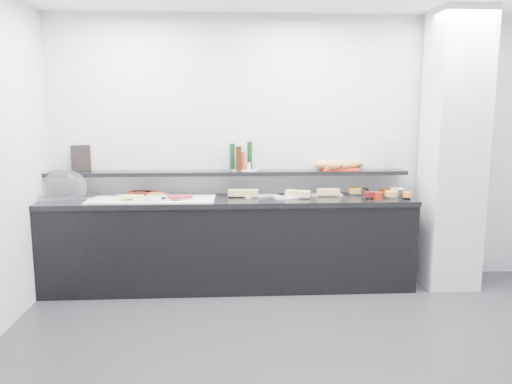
{
  "coord_description": "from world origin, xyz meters",
  "views": [
    {
      "loc": [
        -0.72,
        -3.12,
        1.73
      ],
      "look_at": [
        -0.45,
        1.45,
        1.0
      ],
      "focal_mm": 35.0,
      "sensor_mm": 36.0,
      "label": 1
    }
  ],
  "objects": [
    {
      "name": "bowl_glass_fruit",
      "position": [
        0.6,
        1.8,
        0.94
      ],
      "size": [
        0.24,
        0.24,
        0.07
      ],
      "primitive_type": "cylinder",
      "rotation": [
        0.0,
        0.0,
        0.43
      ],
      "color": "white",
      "rests_on": "counter_top"
    },
    {
      "name": "carafe",
      "position": [
        0.94,
        1.88,
        1.3
      ],
      "size": [
        0.11,
        0.11,
        0.3
      ],
      "primitive_type": "cylinder",
      "rotation": [
        0.0,
        0.0,
        0.28
      ],
      "color": "silver",
      "rests_on": "wall_shelf"
    },
    {
      "name": "food_salmon",
      "position": [
        -1.44,
        1.83,
        0.94
      ],
      "size": [
        0.22,
        0.17,
        0.02
      ],
      "primitive_type": "cube",
      "rotation": [
        0.0,
        0.0,
        -0.3
      ],
      "color": "orange",
      "rests_on": "platter_salmon"
    },
    {
      "name": "bread_roll_n",
      "position": [
        0.46,
        1.98,
        1.21
      ],
      "size": [
        0.18,
        0.15,
        0.08
      ],
      "primitive_type": "ellipsoid",
      "rotation": [
        0.0,
        0.0,
        0.36
      ],
      "color": "tan",
      "rests_on": "bread_tray"
    },
    {
      "name": "buffet_cabinet",
      "position": [
        -0.7,
        1.7,
        0.42
      ],
      "size": [
        3.6,
        0.6,
        0.85
      ],
      "primitive_type": "cube",
      "color": "black",
      "rests_on": "ground"
    },
    {
      "name": "platter_salmon",
      "position": [
        -1.49,
        1.81,
        0.92
      ],
      "size": [
        0.35,
        0.25,
        0.01
      ],
      "primitive_type": "cube",
      "rotation": [
        0.0,
        0.0,
        -0.09
      ],
      "color": "silver",
      "rests_on": "linen_runner"
    },
    {
      "name": "column",
      "position": [
        1.5,
        1.65,
        1.35
      ],
      "size": [
        0.5,
        0.5,
        2.7
      ],
      "primitive_type": "cube",
      "color": "silver",
      "rests_on": "ground"
    },
    {
      "name": "fill_glass_fruit",
      "position": [
        0.59,
        1.83,
        0.95
      ],
      "size": [
        0.18,
        0.18,
        0.05
      ],
      "primitive_type": "cylinder",
      "rotation": [
        0.0,
        0.0,
        0.29
      ],
      "color": "orange",
      "rests_on": "bowl_glass_fruit"
    },
    {
      "name": "food_meat_b",
      "position": [
        -1.16,
        1.57,
        0.94
      ],
      "size": [
        0.24,
        0.2,
        0.02
      ],
      "primitive_type": "cube",
      "rotation": [
        0.0,
        0.0,
        0.38
      ],
      "color": "maroon",
      "rests_on": "platter_meat_b"
    },
    {
      "name": "bread_roll_sw",
      "position": [
        0.37,
        1.85,
        1.21
      ],
      "size": [
        0.18,
        0.14,
        0.08
      ],
      "primitive_type": "ellipsoid",
      "rotation": [
        0.0,
        0.0,
        0.31
      ],
      "color": "tan",
      "rests_on": "bread_tray"
    },
    {
      "name": "sandwich_plate_left",
      "position": [
        -0.39,
        1.82,
        0.91
      ],
      "size": [
        0.39,
        0.27,
        0.01
      ],
      "primitive_type": "cube",
      "rotation": [
        0.0,
        0.0,
        0.36
      ],
      "color": "silver",
      "rests_on": "counter_top"
    },
    {
      "name": "tongs_right",
      "position": [
        0.12,
        1.74,
        0.92
      ],
      "size": [
        0.15,
        0.07,
        0.01
      ],
      "primitive_type": "cylinder",
      "rotation": [
        0.0,
        1.57,
        0.38
      ],
      "color": "silver",
      "rests_on": "sandwich_plate_right"
    },
    {
      "name": "bread_roll_nw",
      "position": [
        0.25,
        1.95,
        1.21
      ],
      "size": [
        0.12,
        0.08,
        0.08
      ],
      "primitive_type": "ellipsoid",
      "rotation": [
        0.0,
        0.0,
        0.0
      ],
      "color": "tan",
      "rests_on": "bread_tray"
    },
    {
      "name": "bowl_red_jam",
      "position": [
        0.73,
        1.57,
        0.94
      ],
      "size": [
        0.15,
        0.15,
        0.07
      ],
      "primitive_type": "cylinder",
      "rotation": [
        0.0,
        0.0,
        0.44
      ],
      "color": "#9C220E",
      "rests_on": "counter_top"
    },
    {
      "name": "counter_top",
      "position": [
        -0.7,
        1.7,
        0.88
      ],
      "size": [
        3.62,
        0.62,
        0.05
      ],
      "primitive_type": "cube",
      "color": "black",
      "rests_on": "buffet_cabinet"
    },
    {
      "name": "platter_meat_a",
      "position": [
        -1.66,
        1.81,
        0.92
      ],
      "size": [
        0.31,
        0.23,
        0.01
      ],
      "primitive_type": "cube",
      "rotation": [
        0.0,
        0.0,
        0.12
      ],
      "color": "silver",
      "rests_on": "linen_runner"
    },
    {
      "name": "print_art",
      "position": [
        -2.17,
        1.99,
        1.28
      ],
      "size": [
        0.18,
        0.06,
        0.22
      ],
      "primitive_type": "cube",
      "rotation": [
        -0.21,
        0.0,
        0.06
      ],
      "color": "#C89C90",
      "rests_on": "framed_print"
    },
    {
      "name": "condiment_tray",
      "position": [
        -0.53,
        1.87,
        1.16
      ],
      "size": [
        0.26,
        0.2,
        0.01
      ],
      "primitive_type": "cube",
      "rotation": [
        0.0,
        0.0,
        -0.28
      ],
      "color": "white",
      "rests_on": "wall_shelf"
    },
    {
      "name": "fill_glass_cream",
      "position": [
        1.0,
        1.8,
        0.95
      ],
      "size": [
        0.15,
        0.15,
        0.05
      ],
      "primitive_type": "cylinder",
      "rotation": [
        0.0,
        0.0,
        0.12
      ],
      "color": "white",
      "rests_on": "bowl_glass_cream"
    },
    {
      "name": "food_cheese",
      "position": [
        -1.62,
        1.59,
        0.94
      ],
      "size": [
        0.21,
        0.15,
        0.02
      ],
      "primitive_type": "cube",
      "rotation": [
        0.0,
        0.0,
        0.08
      ],
      "color": "#FAEF61",
      "rests_on": "platter_cheese"
    },
    {
      "name": "bottle_brown",
      "position": [
        -0.6,
        1.82,
        1.28
      ],
      "size": [
        0.07,
        0.07,
        0.24
      ],
      "primitive_type": "cylinder",
      "rotation": [
        0.0,
        0.0,
        0.19
      ],
      "color": "#321A09",
      "rests_on": "condiment_tray"
    },
    {
      "name": "tongs_mid",
      "position": [
        -0.05,
        1.6,
        0.92
      ],
      "size": [
        0.15,
        0.07,
        0.01
      ],
      "primitive_type": "cylinder",
      "rotation": [
        0.0,
        1.57,
        0.38
      ],
      "color": "#B2B3B9",
      "rests_on": "sandwich_plate_mid"
    },
    {
      "name": "bowl_black_fruit",
      "position": [
        1.02,
        1.6,
        0.94
      ],
      "size": [
        0.14,
        0.14,
        0.07
      ],
      "primitive_type": "cylinder",
      "rotation": [
        0.0,
        0.0,
        0.16
      ],
      "color": "black",
      "rests_on": "counter_top"
    },
    {
      "name": "sandwich_plate_right",
      "position": [
        0.29,
        1.81,
        0.91
      ],
      "size": [
        0.31,
        0.15,
        0.01
      ],
      "primitive_type": "cube",
      "rotation": [
        0.0,
        0.0,
        -0.05
      ],
      "color": "white",
      "rests_on": "counter_top"
    },
    {
      "name": "cloche_dome",
      "position": [
        -2.27,
        1.7,
        1.03
      ],
      "size": [
        0.44,
        0.32,
        0.34
      ],
      "primitive_type": "ellipsoid",
      "rotation": [
        0.0,
        0.0,
        0.11
      ],
      "color": "white",
      "rests_on": "cloche_base"
    },
    {
      "name": "bread_roll_s",
      "position": [
        0.35,
        1.77,
        1.21
      ],
      "size": [
        0.15,
        0.1,
        0.08
      ],
      "primitive_type": "ellipsoid",
      "rotation": [
        0.0,
        0.0,
        0.13
      ],
      "color": "#BD8448",
      "rests_on": "bread_tray"
    },
    {
      "name": "sandwich_food_right",
      "position": [
        0.29,
        1.76,
        0.94
      ],
      "size": [
        0.22,
        0.09,
        0.06
      ],
      "primitive_type": "cube",
      "rotation": [
        0.0,
        0.0,
        -0.0
      ],
      "color": "#DDC174",
      "rests_on": "sandwich_plate_right"
    },
    {
      "name": "linen_runner",
      "position": [
        -1.44,
        1.69,
        0.91
      ],
      "size": [
        1.21,
        0.6,
        0.01
      ],
      "primitive_type": "cube",
      "rotation": [
        0.0,
        0.0,
        -0.04
      ],
      "color": "silver",
      "rests_on": "counter_top"
    },
    {
      "name": "wall_shelf",
      "position": [
        -0.7,
        1.88,
        1.13
      ],
      "size": [
        3.6,
        0.25,
        0.04
      ],
      "primitive_type": "cube",
      "color": "black",
      "rests_on": "back_wall"
    },
    {
      "name": "sandwich_plate_mid",
      "position": [
        -0.09,
        1.69,
        0.91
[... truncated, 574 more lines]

